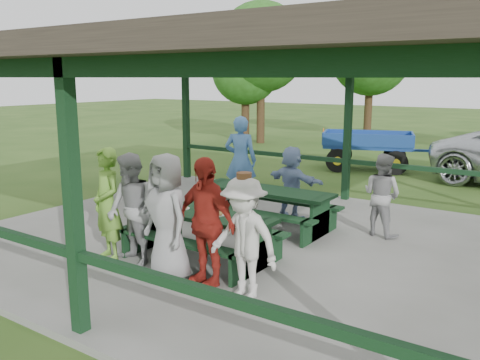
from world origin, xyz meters
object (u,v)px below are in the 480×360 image
Objects in this scene: contestant_grey_mid at (167,217)px; contestant_green at (107,204)px; contestant_grey_left at (132,210)px; contestant_red at (205,222)px; contestant_white_fedora at (244,238)px; picnic_table_far at (265,203)px; spectator_blue at (241,160)px; picnic_table_near at (202,229)px; spectator_lblue at (292,182)px; spectator_grey at (382,195)px; farm_trailer at (367,150)px.

contestant_green is at bearing -165.98° from contestant_grey_mid.
contestant_red is at bearing 14.87° from contestant_grey_left.
contestant_grey_mid is 1.09× the size of contestant_white_fedora.
contestant_grey_mid is at bearing 5.94° from contestant_grey_left.
spectator_blue is at bearing 138.09° from picnic_table_far.
contestant_grey_mid is at bearing 91.15° from spectator_blue.
contestant_grey_left is 1.03× the size of contestant_white_fedora.
contestant_green reaches higher than picnic_table_near.
contestant_grey_left is 4.13m from spectator_blue.
spectator_grey is at bearing -170.55° from spectator_lblue.
contestant_green is (-1.19, -0.83, 0.41)m from picnic_table_near.
contestant_red reaches higher than picnic_table_near.
spectator_blue reaches higher than farm_trailer.
contestant_grey_mid is 1.23× the size of spectator_lblue.
spectator_blue reaches higher than picnic_table_far.
contestant_grey_left reaches higher than picnic_table_near.
picnic_table_far is 2.88m from contestant_grey_left.
spectator_blue is 6.35m from farm_trailer.
picnic_table_far is at bearing 110.80° from contestant_grey_mid.
contestant_white_fedora is (1.24, 0.06, -0.09)m from contestant_grey_mid.
contestant_grey_left reaches higher than farm_trailer.
spectator_blue is 1.33× the size of spectator_grey.
spectator_grey is 0.40× the size of farm_trailer.
spectator_lblue is (0.08, 0.89, 0.26)m from picnic_table_far.
farm_trailer is (-0.79, 7.58, 0.07)m from picnic_table_far.
contestant_grey_mid is 0.91× the size of spectator_blue.
contestant_grey_left is 10.36m from farm_trailer.
spectator_blue is (-1.42, 1.28, 0.51)m from picnic_table_far.
contestant_green is 1.07× the size of contestant_white_fedora.
contestant_green is at bearing -145.22° from picnic_table_near.
spectator_lblue is at bearing 84.93° from picnic_table_far.
spectator_grey is at bearing 21.01° from picnic_table_far.
contestant_white_fedora is (2.55, -0.02, -0.08)m from contestant_green.
spectator_lblue is at bearing 89.47° from picnic_table_near.
contestant_white_fedora reaches higher than picnic_table_far.
contestant_green is at bearing 85.27° from spectator_lblue.
spectator_blue reaches higher than picnic_table_near.
picnic_table_near is 9.61m from farm_trailer.
contestant_white_fedora is at bearing 95.77° from spectator_grey.
farm_trailer is at bearing 105.24° from contestant_grey_left.
picnic_table_near is 1.66× the size of spectator_lblue.
contestant_grey_mid reaches higher than farm_trailer.
farm_trailer is (0.35, 10.40, -0.34)m from contestant_green.
picnic_table_near is 1.23× the size of spectator_blue.
spectator_blue is at bearing 126.41° from contestant_red.
contestant_red is 0.90× the size of spectator_blue.
contestant_green is 3.91m from spectator_lblue.
picnic_table_near is 1.01m from contestant_grey_mid.
contestant_grey_left is (-0.71, -0.78, 0.38)m from picnic_table_near.
contestant_grey_left is at bearing 24.28° from contestant_green.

